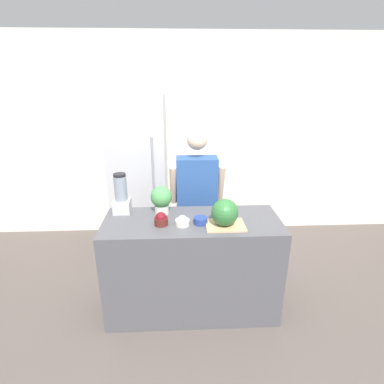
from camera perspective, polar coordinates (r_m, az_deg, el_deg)
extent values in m
plane|color=#564C47|center=(2.88, 0.34, -24.79)|extent=(14.00, 14.00, 0.00)
cube|color=silver|center=(4.03, -1.08, 9.96)|extent=(8.00, 0.06, 2.60)
cube|color=#4C4C51|center=(2.82, 0.03, -13.79)|extent=(1.53, 0.61, 0.91)
cube|color=#B7B7BC|center=(3.77, -9.93, 3.37)|extent=(0.66, 0.67, 1.90)
cylinder|color=gray|center=(3.36, -7.46, 4.75)|extent=(0.02, 0.02, 0.66)
cube|color=gray|center=(3.41, 0.86, -8.58)|extent=(0.32, 0.18, 0.76)
cube|color=#284C8C|center=(3.15, 0.92, 1.81)|extent=(0.42, 0.22, 0.54)
sphere|color=beige|center=(3.03, 0.97, 9.94)|extent=(0.21, 0.21, 0.21)
cylinder|color=beige|center=(3.11, -3.59, 1.34)|extent=(0.07, 0.22, 0.46)
cylinder|color=beige|center=(3.14, 5.48, 1.47)|extent=(0.07, 0.22, 0.46)
cube|color=tan|center=(2.51, 6.34, -6.29)|extent=(0.32, 0.24, 0.01)
sphere|color=#2D6B33|center=(2.45, 6.26, -3.88)|extent=(0.22, 0.22, 0.22)
cylinder|color=#511E19|center=(2.51, -5.90, -5.55)|extent=(0.11, 0.11, 0.07)
sphere|color=maroon|center=(2.50, -5.93, -4.87)|extent=(0.09, 0.09, 0.09)
cylinder|color=beige|center=(2.50, -1.84, -5.81)|extent=(0.12, 0.12, 0.05)
sphere|color=white|center=(2.49, -1.85, -5.31)|extent=(0.08, 0.08, 0.08)
cylinder|color=navy|center=(2.52, 1.65, -5.46)|extent=(0.12, 0.12, 0.06)
cube|color=#B7B7BC|center=(2.79, -13.16, -2.63)|extent=(0.15, 0.15, 0.12)
cylinder|color=gray|center=(2.73, -13.45, 0.68)|extent=(0.11, 0.11, 0.22)
cylinder|color=black|center=(2.69, -13.67, 3.16)|extent=(0.11, 0.11, 0.02)
cylinder|color=beige|center=(2.71, -5.77, -3.29)|extent=(0.13, 0.13, 0.08)
sphere|color=#478E4C|center=(2.67, -5.87, -0.92)|extent=(0.19, 0.19, 0.19)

